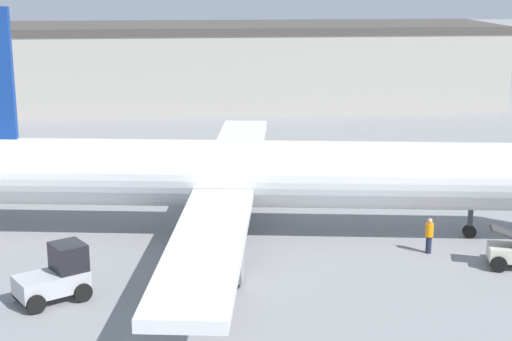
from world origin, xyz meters
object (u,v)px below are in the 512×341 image
object	(u,v)px
airplane	(237,174)
baggage_tug	(213,257)
ground_crew_worker	(429,235)
pushback_tug	(57,275)

from	to	relation	value
airplane	baggage_tug	world-z (taller)	airplane
ground_crew_worker	pushback_tug	world-z (taller)	pushback_tug
baggage_tug	pushback_tug	world-z (taller)	pushback_tug
ground_crew_worker	pushback_tug	distance (m)	18.37
airplane	baggage_tug	bearing A→B (deg)	-95.53
ground_crew_worker	pushback_tug	size ratio (longest dim) A/B	0.53
pushback_tug	airplane	bearing A→B (deg)	13.18
airplane	baggage_tug	size ratio (longest dim) A/B	13.63
airplane	ground_crew_worker	xyz separation A→B (m)	(9.51, -3.81, -2.39)
ground_crew_worker	baggage_tug	bearing A→B (deg)	-35.28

